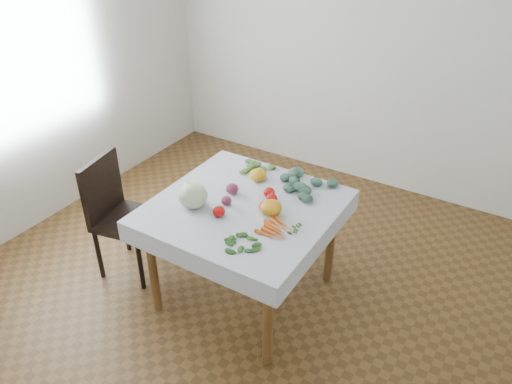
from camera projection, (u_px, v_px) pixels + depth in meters
ground at (245, 293)px, 3.59m from camera, size 4.00×4.00×0.00m
back_wall at (368, 40)px, 4.33m from camera, size 4.00×0.04×2.70m
left_wall at (21, 64)px, 3.77m from camera, size 0.04×4.00×2.70m
table at (244, 218)px, 3.25m from camera, size 1.00×1.00×0.75m
tablecloth at (244, 206)px, 3.20m from camera, size 1.12×1.12×0.01m
chair at (117, 209)px, 3.58m from camera, size 0.48×0.48×0.91m
cabbage at (193, 196)px, 3.14m from camera, size 0.24×0.24×0.17m
tomato_a at (264, 206)px, 3.13m from camera, size 0.09×0.09×0.06m
tomato_b at (269, 193)px, 3.26m from camera, size 0.09×0.09×0.07m
tomato_c at (219, 212)px, 3.07m from camera, size 0.08×0.08×0.07m
tomato_d at (272, 199)px, 3.20m from camera, size 0.08×0.08×0.07m
heirloom_back at (258, 175)px, 3.44m from camera, size 0.14×0.14×0.08m
heirloom_front at (271, 208)px, 3.09m from camera, size 0.15×0.15×0.09m
onion_a at (226, 201)px, 3.19m from camera, size 0.07×0.07×0.06m
onion_b at (232, 189)px, 3.30m from camera, size 0.10×0.10×0.07m
tomatillo_cluster at (192, 190)px, 3.30m from camera, size 0.15×0.10×0.05m
carrot_bunch at (276, 230)px, 2.95m from camera, size 0.19×0.22×0.03m
kale_bunch at (299, 185)px, 3.36m from camera, size 0.35×0.32×0.05m
basil_bunch at (246, 246)px, 2.83m from camera, size 0.25×0.20×0.01m
dill_bunch at (253, 169)px, 3.58m from camera, size 0.22×0.21×0.02m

